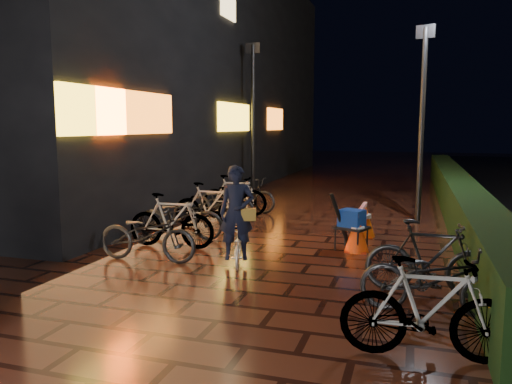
% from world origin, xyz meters
% --- Properties ---
extents(ground, '(80.00, 80.00, 0.00)m').
position_xyz_m(ground, '(0.00, 0.00, 0.00)').
color(ground, '#381911').
rests_on(ground, ground).
extents(hedge, '(0.70, 20.00, 1.00)m').
position_xyz_m(hedge, '(3.30, 8.00, 0.50)').
color(hedge, black).
rests_on(hedge, ground).
extents(storefront_block, '(12.09, 22.00, 9.00)m').
position_xyz_m(storefront_block, '(-9.50, 11.50, 4.50)').
color(storefront_block, black).
rests_on(storefront_block, ground).
extents(lamp_post_hedge, '(0.45, 0.18, 4.68)m').
position_xyz_m(lamp_post_hedge, '(2.33, 6.36, 2.58)').
color(lamp_post_hedge, black).
rests_on(lamp_post_hedge, ground).
extents(lamp_post_sf, '(0.48, 0.14, 5.02)m').
position_xyz_m(lamp_post_sf, '(-2.99, 9.55, 2.76)').
color(lamp_post_sf, black).
rests_on(lamp_post_sf, ground).
extents(cyclist, '(0.76, 1.24, 1.69)m').
position_xyz_m(cyclist, '(-0.60, 1.29, 0.63)').
color(cyclist, silver).
rests_on(cyclist, ground).
extents(traffic_barrier, '(0.47, 1.81, 0.73)m').
position_xyz_m(traffic_barrier, '(1.23, 3.47, 0.36)').
color(traffic_barrier, '#FF450D').
rests_on(traffic_barrier, ground).
extents(cart_assembly, '(0.77, 0.66, 1.10)m').
position_xyz_m(cart_assembly, '(1.09, 2.89, 0.56)').
color(cart_assembly, black).
rests_on(cart_assembly, ground).
extents(parked_bikes_storefront, '(2.07, 6.00, 1.05)m').
position_xyz_m(parked_bikes_storefront, '(-2.23, 3.77, 0.49)').
color(parked_bikes_storefront, black).
rests_on(parked_bikes_storefront, ground).
extents(parked_bikes_hedge, '(1.90, 2.62, 1.05)m').
position_xyz_m(parked_bikes_hedge, '(2.44, -0.28, 0.50)').
color(parked_bikes_hedge, black).
rests_on(parked_bikes_hedge, ground).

